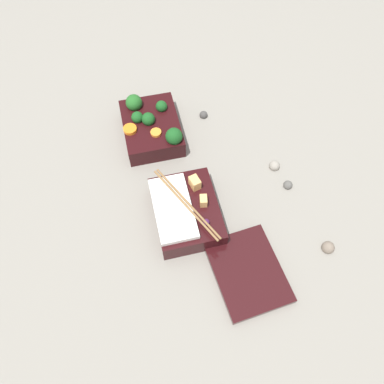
% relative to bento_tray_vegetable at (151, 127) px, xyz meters
% --- Properties ---
extents(ground_plane, '(3.00, 3.00, 0.00)m').
position_rel_bento_tray_vegetable_xyz_m(ground_plane, '(0.13, 0.01, -0.03)').
color(ground_plane, gray).
extents(bento_tray_vegetable, '(0.18, 0.15, 0.08)m').
position_rel_bento_tray_vegetable_xyz_m(bento_tray_vegetable, '(0.00, 0.00, 0.00)').
color(bento_tray_vegetable, black).
rests_on(bento_tray_vegetable, ground_plane).
extents(bento_tray_rice, '(0.20, 0.14, 0.08)m').
position_rel_bento_tray_vegetable_xyz_m(bento_tray_rice, '(0.26, 0.03, -0.00)').
color(bento_tray_rice, black).
rests_on(bento_tray_rice, ground_plane).
extents(bento_lid, '(0.19, 0.15, 0.01)m').
position_rel_bento_tray_vegetable_xyz_m(bento_lid, '(0.41, 0.13, -0.02)').
color(bento_lid, black).
rests_on(bento_lid, ground_plane).
extents(pebble_0, '(0.02, 0.02, 0.02)m').
position_rel_bento_tray_vegetable_xyz_m(pebble_0, '(0.23, 0.29, -0.02)').
color(pebble_0, '#595651').
rests_on(pebble_0, ground_plane).
extents(pebble_1, '(0.03, 0.03, 0.03)m').
position_rel_bento_tray_vegetable_xyz_m(pebble_1, '(0.17, 0.27, -0.02)').
color(pebble_1, gray).
rests_on(pebble_1, ground_plane).
extents(pebble_2, '(0.03, 0.03, 0.03)m').
position_rel_bento_tray_vegetable_xyz_m(pebble_2, '(0.40, 0.31, -0.02)').
color(pebble_2, '#7A6B5B').
rests_on(pebble_2, ground_plane).
extents(pebble_3, '(0.02, 0.02, 0.02)m').
position_rel_bento_tray_vegetable_xyz_m(pebble_3, '(-0.03, 0.14, -0.02)').
color(pebble_3, '#474442').
rests_on(pebble_3, ground_plane).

